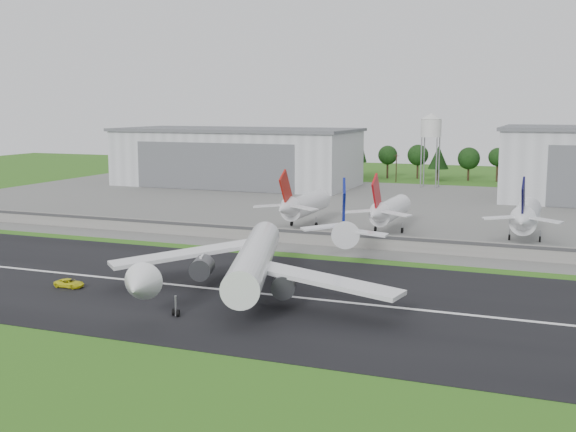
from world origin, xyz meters
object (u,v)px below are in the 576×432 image
at_px(main_airliner, 253,266).
at_px(parked_jet_red_a, 302,205).
at_px(parked_jet_navy, 525,216).
at_px(parked_jet_red_b, 388,210).
at_px(ground_vehicle, 69,283).

relative_size(main_airliner, parked_jet_red_a, 1.85).
distance_m(main_airliner, parked_jet_navy, 78.25).
relative_size(main_airliner, parked_jet_red_b, 1.85).
bearing_deg(parked_jet_red_b, parked_jet_red_a, 179.92).
xyz_separation_m(main_airliner, parked_jet_red_b, (7.22, 66.94, 1.08)).
xyz_separation_m(main_airliner, parked_jet_navy, (40.40, 67.00, 1.44)).
height_order(ground_vehicle, parked_jet_red_b, parked_jet_red_b).
relative_size(parked_jet_red_a, parked_jet_navy, 1.00).
bearing_deg(ground_vehicle, parked_jet_red_b, -29.37).
bearing_deg(ground_vehicle, parked_jet_navy, -45.66).
bearing_deg(parked_jet_red_a, ground_vehicle, -102.29).
bearing_deg(parked_jet_navy, ground_vehicle, -134.07).
relative_size(ground_vehicle, parked_jet_red_b, 0.17).
xyz_separation_m(ground_vehicle, parked_jet_red_a, (16.35, 75.07, 5.29)).
bearing_deg(main_airliner, parked_jet_red_b, -114.69).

